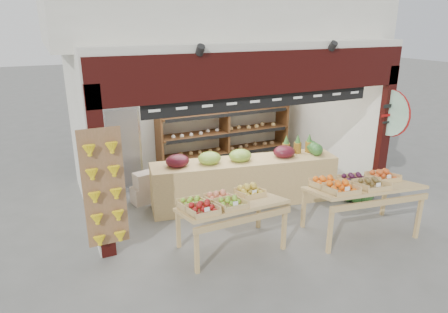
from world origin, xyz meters
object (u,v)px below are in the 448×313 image
cardboard_stack (153,189)px  display_table_right (358,185)px  back_shelving (225,118)px  mid_counter (244,180)px  watermelon_pile (357,191)px  display_table_left (224,204)px  refrigerator (121,145)px

cardboard_stack → display_table_right: display_table_right is taller
back_shelving → mid_counter: (-0.58, -2.15, -0.72)m
mid_counter → watermelon_pile: (2.16, -0.81, -0.31)m
display_table_left → display_table_right: 2.29m
mid_counter → display_table_right: bearing=-57.2°
display_table_right → mid_counter: bearing=122.8°
display_table_left → mid_counter: bearing=52.1°
back_shelving → display_table_right: size_ratio=1.78×
display_table_right → watermelon_pile: 1.57m
mid_counter → display_table_right: 2.20m
refrigerator → cardboard_stack: 1.24m
display_table_right → watermelon_pile: display_table_right is taller
back_shelving → display_table_right: 4.03m
cardboard_stack → display_table_left: bearing=-77.4°
display_table_right → refrigerator: bearing=130.7°
display_table_right → watermelon_pile: size_ratio=2.72×
back_shelving → display_table_right: back_shelving is taller
watermelon_pile → display_table_left: bearing=-170.1°
back_shelving → watermelon_pile: size_ratio=4.84×
cardboard_stack → display_table_left: display_table_left is taller
display_table_left → watermelon_pile: display_table_left is taller
refrigerator → mid_counter: refrigerator is taller
refrigerator → mid_counter: bearing=-41.7°
back_shelving → refrigerator: back_shelving is taller
display_table_left → watermelon_pile: size_ratio=2.32×
back_shelving → display_table_left: bearing=-115.1°
cardboard_stack → refrigerator: bearing=113.9°
display_table_right → cardboard_stack: bearing=135.0°
mid_counter → display_table_left: bearing=-127.9°
mid_counter → watermelon_pile: mid_counter is taller
mid_counter → watermelon_pile: size_ratio=5.32×
refrigerator → display_table_left: (0.92, -3.23, -0.16)m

